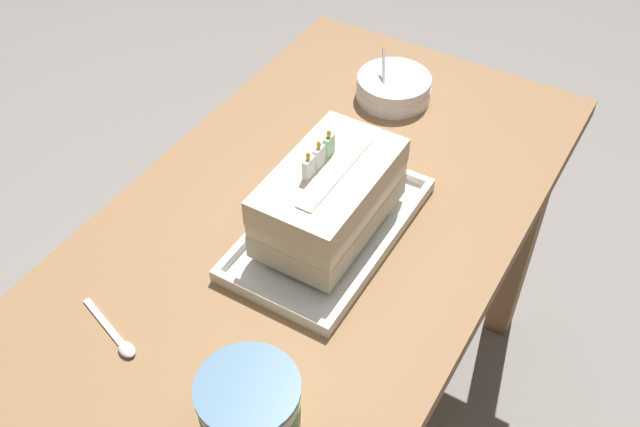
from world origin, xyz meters
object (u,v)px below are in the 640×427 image
at_px(bowl_stack, 394,88).
at_px(foil_tray, 329,230).
at_px(birthday_cake, 329,197).
at_px(ice_cream_tub, 250,408).
at_px(serving_spoon_near_tray, 120,341).

bearing_deg(bowl_stack, foil_tray, -168.70).
bearing_deg(birthday_cake, ice_cream_tub, -165.70).
bearing_deg(ice_cream_tub, foil_tray, 14.29).
height_order(foil_tray, ice_cream_tub, ice_cream_tub).
distance_m(foil_tray, serving_spoon_near_tray, 0.37).
bearing_deg(serving_spoon_near_tray, ice_cream_tub, -93.59).
height_order(birthday_cake, ice_cream_tub, birthday_cake).
xyz_separation_m(foil_tray, ice_cream_tub, (-0.36, -0.09, 0.04)).
bearing_deg(birthday_cake, bowl_stack, 11.29).
bearing_deg(serving_spoon_near_tray, foil_tray, -23.70).
height_order(birthday_cake, bowl_stack, birthday_cake).
relative_size(foil_tray, birthday_cake, 1.44).
bearing_deg(birthday_cake, serving_spoon_near_tray, 156.30).
bearing_deg(bowl_stack, birthday_cake, -168.71).
distance_m(birthday_cake, bowl_stack, 0.40).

